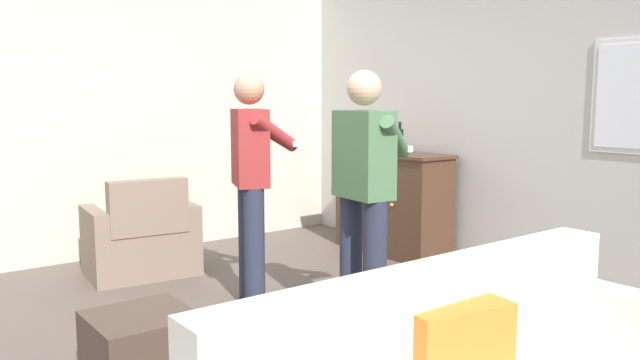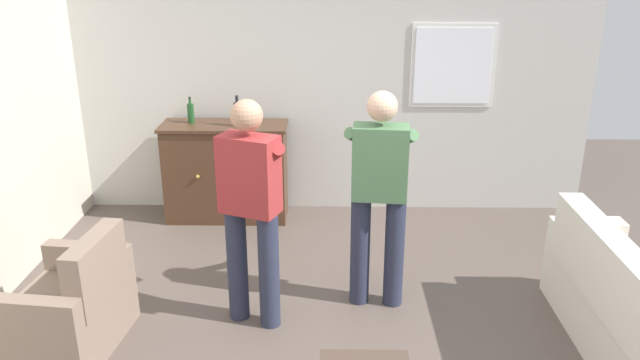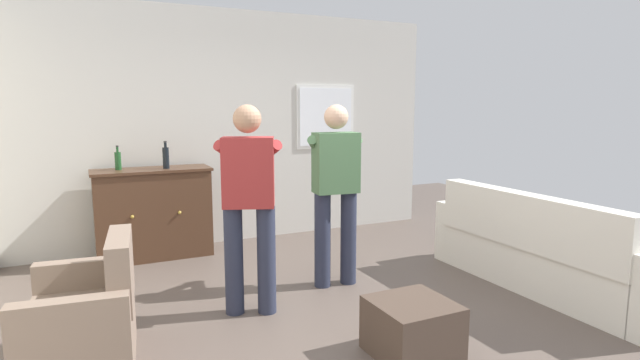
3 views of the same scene
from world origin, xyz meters
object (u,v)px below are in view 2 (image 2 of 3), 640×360
Objects in this scene: bottle_wine_green at (191,113)px; person_standing_right at (379,190)px; couch at (640,335)px; bottle_liquor_amber at (237,113)px; person_standing_left at (251,203)px; sideboard_cabinet at (226,172)px; armchair at (71,310)px.

bottle_wine_green is 2.42m from person_standing_right.
bottle_wine_green reaches higher than couch.
person_standing_left reaches higher than bottle_liquor_amber.
couch is 7.77× the size of bottle_liquor_amber.
sideboard_cabinet is at bearing 139.67° from couch.
couch is at bearing -4.47° from armchair.
couch is at bearing -37.99° from bottle_wine_green.
couch is 2.65m from person_standing_left.
person_standing_left reaches higher than bottle_wine_green.
person_standing_right is (1.26, -1.56, -0.18)m from bottle_liquor_amber.
couch is 3.86m from bottle_liquor_amber.
person_standing_left reaches higher than couch.
bottle_wine_green is 0.49m from bottle_liquor_amber.
bottle_liquor_amber is 0.18× the size of person_standing_left.
armchair is 3.15× the size of bottle_liquor_amber.
person_standing_left reaches higher than sideboard_cabinet.
couch is 1.93m from person_standing_right.
bottle_liquor_amber is (0.15, -0.05, 0.62)m from sideboard_cabinet.
bottle_wine_green is at bearing 80.49° from armchair.
sideboard_cabinet is at bearing 104.80° from person_standing_left.
bottle_wine_green is 0.87× the size of bottle_liquor_amber.
person_standing_left is at bearing 165.35° from couch.
person_standing_left is 1.00× the size of person_standing_right.
person_standing_right reaches higher than sideboard_cabinet.
bottle_liquor_amber reaches higher than couch.
armchair is at bearing -111.44° from bottle_liquor_amber.
bottle_liquor_amber is at bearing 129.00° from person_standing_right.
armchair is at bearing -163.37° from person_standing_left.
person_standing_right is at bearing 16.88° from person_standing_left.
couch is at bearing -14.65° from person_standing_left.
couch is 8.93× the size of bottle_wine_green.
armchair is at bearing 175.53° from couch.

